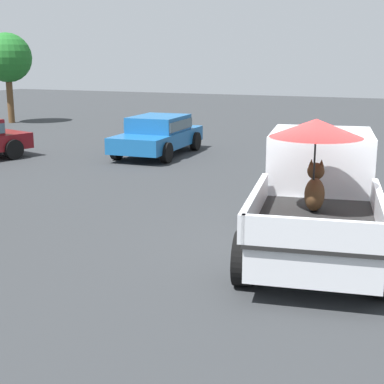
{
  "coord_description": "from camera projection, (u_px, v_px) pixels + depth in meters",
  "views": [
    {
      "loc": [
        -9.36,
        -1.77,
        3.26
      ],
      "look_at": [
        -1.04,
        1.87,
        1.1
      ],
      "focal_mm": 52.93,
      "sensor_mm": 36.0,
      "label": 1
    }
  ],
  "objects": [
    {
      "name": "ground_plane",
      "position": [
        315.0,
        251.0,
        9.78
      ],
      "size": [
        80.0,
        80.0,
        0.0
      ],
      "primitive_type": "plane",
      "color": "#2D3033"
    },
    {
      "name": "pickup_truck_main",
      "position": [
        318.0,
        190.0,
        9.98
      ],
      "size": [
        5.3,
        2.96,
        2.34
      ],
      "rotation": [
        0.0,
        0.0,
        0.18
      ],
      "color": "black",
      "rests_on": "ground"
    },
    {
      "name": "parked_sedan_far",
      "position": [
        158.0,
        133.0,
        19.37
      ],
      "size": [
        4.4,
        2.18,
        1.33
      ],
      "rotation": [
        0.0,
        0.0,
        3.2
      ],
      "color": "black",
      "rests_on": "ground"
    },
    {
      "name": "tree_by_lot",
      "position": [
        7.0,
        58.0,
        28.39
      ],
      "size": [
        2.45,
        2.45,
        4.5
      ],
      "color": "brown",
      "rests_on": "ground"
    }
  ]
}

